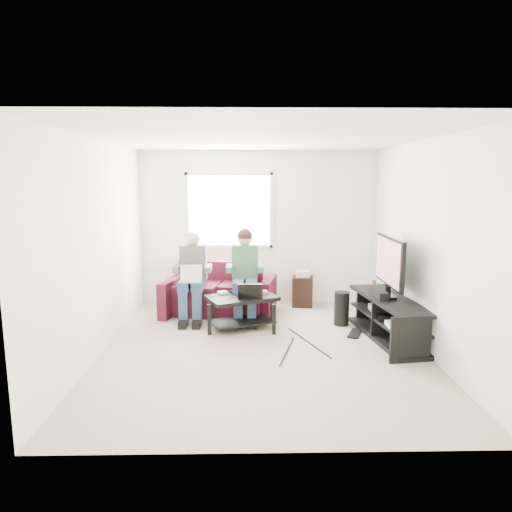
% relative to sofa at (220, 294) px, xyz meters
% --- Properties ---
extents(floor, '(4.50, 4.50, 0.00)m').
position_rel_sofa_xyz_m(floor, '(0.63, -1.60, -0.30)').
color(floor, tan).
rests_on(floor, ground).
extents(ceiling, '(4.50, 4.50, 0.00)m').
position_rel_sofa_xyz_m(ceiling, '(0.63, -1.60, 2.30)').
color(ceiling, white).
rests_on(ceiling, wall_back).
extents(wall_back, '(4.50, 0.00, 4.50)m').
position_rel_sofa_xyz_m(wall_back, '(0.63, 0.65, 1.00)').
color(wall_back, white).
rests_on(wall_back, floor).
extents(wall_front, '(4.50, 0.00, 4.50)m').
position_rel_sofa_xyz_m(wall_front, '(0.63, -3.85, 1.00)').
color(wall_front, white).
rests_on(wall_front, floor).
extents(wall_left, '(0.00, 4.50, 4.50)m').
position_rel_sofa_xyz_m(wall_left, '(-1.37, -1.60, 1.00)').
color(wall_left, white).
rests_on(wall_left, floor).
extents(wall_right, '(0.00, 4.50, 4.50)m').
position_rel_sofa_xyz_m(wall_right, '(2.63, -1.60, 1.00)').
color(wall_right, white).
rests_on(wall_right, floor).
extents(window, '(1.48, 0.04, 1.28)m').
position_rel_sofa_xyz_m(window, '(0.13, 0.63, 1.30)').
color(window, white).
rests_on(window, wall_back).
extents(sofa, '(1.86, 1.07, 0.80)m').
position_rel_sofa_xyz_m(sofa, '(0.00, 0.00, 0.00)').
color(sofa, '#4D1324').
rests_on(sofa, floor).
extents(person_left, '(0.40, 0.71, 1.32)m').
position_rel_sofa_xyz_m(person_left, '(-0.40, -0.28, 0.42)').
color(person_left, '#314B6D').
rests_on(person_left, sofa).
extents(person_right, '(0.40, 0.71, 1.37)m').
position_rel_sofa_xyz_m(person_right, '(0.40, -0.26, 0.48)').
color(person_right, '#314B6D').
rests_on(person_right, sofa).
extents(laptop_silver, '(0.37, 0.30, 0.24)m').
position_rel_sofa_xyz_m(laptop_silver, '(-0.40, -0.53, 0.39)').
color(laptop_silver, silver).
rests_on(laptop_silver, person_left).
extents(coffee_table, '(1.11, 0.92, 0.48)m').
position_rel_sofa_xyz_m(coffee_table, '(0.36, -0.80, 0.05)').
color(coffee_table, black).
rests_on(coffee_table, floor).
extents(laptop_black, '(0.41, 0.35, 0.24)m').
position_rel_sofa_xyz_m(laptop_black, '(0.48, -0.88, 0.30)').
color(laptop_black, black).
rests_on(laptop_black, coffee_table).
extents(controller_a, '(0.17, 0.15, 0.04)m').
position_rel_sofa_xyz_m(controller_a, '(0.08, -0.68, 0.20)').
color(controller_a, silver).
rests_on(controller_a, coffee_table).
extents(controller_b, '(0.16, 0.14, 0.04)m').
position_rel_sofa_xyz_m(controller_b, '(0.26, -0.62, 0.20)').
color(controller_b, black).
rests_on(controller_b, coffee_table).
extents(controller_c, '(0.17, 0.14, 0.04)m').
position_rel_sofa_xyz_m(controller_c, '(0.66, -0.65, 0.20)').
color(controller_c, gray).
rests_on(controller_c, coffee_table).
extents(tv_stand, '(0.73, 1.74, 0.56)m').
position_rel_sofa_xyz_m(tv_stand, '(2.33, -1.27, -0.05)').
color(tv_stand, black).
rests_on(tv_stand, floor).
extents(tv, '(0.12, 1.10, 0.81)m').
position_rel_sofa_xyz_m(tv, '(2.33, -1.17, 0.72)').
color(tv, black).
rests_on(tv, tv_stand).
extents(soundbar, '(0.12, 0.50, 0.10)m').
position_rel_sofa_xyz_m(soundbar, '(2.21, -1.17, 0.31)').
color(soundbar, black).
rests_on(soundbar, tv_stand).
extents(drink_cup, '(0.08, 0.08, 0.12)m').
position_rel_sofa_xyz_m(drink_cup, '(2.28, -0.64, 0.32)').
color(drink_cup, '#A77C47').
rests_on(drink_cup, tv_stand).
extents(console_white, '(0.30, 0.22, 0.06)m').
position_rel_sofa_xyz_m(console_white, '(2.33, -1.67, 0.02)').
color(console_white, silver).
rests_on(console_white, tv_stand).
extents(console_grey, '(0.34, 0.26, 0.08)m').
position_rel_sofa_xyz_m(console_grey, '(2.33, -0.97, 0.03)').
color(console_grey, gray).
rests_on(console_grey, tv_stand).
extents(console_black, '(0.38, 0.30, 0.07)m').
position_rel_sofa_xyz_m(console_black, '(2.33, -1.32, 0.03)').
color(console_black, black).
rests_on(console_black, tv_stand).
extents(subwoofer, '(0.22, 0.22, 0.50)m').
position_rel_sofa_xyz_m(subwoofer, '(1.82, -0.66, -0.05)').
color(subwoofer, black).
rests_on(subwoofer, floor).
extents(keyboard_floor, '(0.30, 0.44, 0.02)m').
position_rel_sofa_xyz_m(keyboard_floor, '(1.93, -1.08, -0.29)').
color(keyboard_floor, black).
rests_on(keyboard_floor, floor).
extents(end_table, '(0.34, 0.34, 0.60)m').
position_rel_sofa_xyz_m(end_table, '(1.37, 0.39, -0.03)').
color(end_table, black).
rests_on(end_table, floor).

